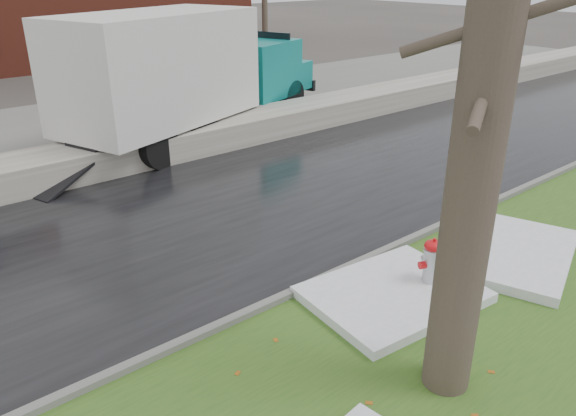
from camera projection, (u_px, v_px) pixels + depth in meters
ground at (390, 297)px, 9.07m from camera, size 120.00×120.00×0.00m
verge at (456, 331)px, 8.18m from camera, size 60.00×4.50×0.04m
road at (232, 210)px, 12.23m from camera, size 60.00×7.00×0.03m
parking_lot at (83, 129)px, 18.21m from camera, size 60.00×9.00×0.03m
curb at (346, 269)px, 9.75m from camera, size 60.00×0.15×0.14m
snowbank at (142, 149)px, 15.04m from camera, size 60.00×1.60×0.75m
fire_hydrant at (432, 263)px, 9.01m from camera, size 0.46×0.44×0.93m
tree at (485, 96)px, 5.71m from camera, size 1.41×1.61×7.29m
box_truck at (187, 72)px, 16.57m from camera, size 11.30×5.61×3.78m
snow_patch_near at (393, 294)px, 8.92m from camera, size 2.79×2.26×0.16m
snow_patch_side at (516, 253)px, 10.16m from camera, size 3.23×2.61×0.18m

